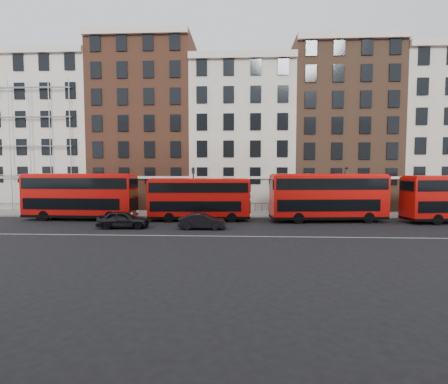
{
  "coord_description": "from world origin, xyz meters",
  "views": [
    {
      "loc": [
        -0.04,
        -29.1,
        5.39
      ],
      "look_at": [
        -1.76,
        5.0,
        3.0
      ],
      "focal_mm": 28.0,
      "sensor_mm": 36.0,
      "label": 1
    }
  ],
  "objects_px": {
    "bus_a": "(80,195)",
    "bus_b": "(199,198)",
    "car_rear": "(123,219)",
    "car_front": "(202,221)",
    "bus_c": "(327,196)"
  },
  "relations": [
    {
      "from": "car_rear",
      "to": "car_front",
      "type": "height_order",
      "value": "car_rear"
    },
    {
      "from": "car_rear",
      "to": "bus_c",
      "type": "bearing_deg",
      "value": -80.38
    },
    {
      "from": "bus_a",
      "to": "bus_b",
      "type": "height_order",
      "value": "bus_a"
    },
    {
      "from": "bus_c",
      "to": "car_rear",
      "type": "distance_m",
      "value": 19.72
    },
    {
      "from": "bus_a",
      "to": "car_front",
      "type": "relative_size",
      "value": 2.78
    },
    {
      "from": "bus_a",
      "to": "car_rear",
      "type": "height_order",
      "value": "bus_a"
    },
    {
      "from": "car_front",
      "to": "bus_a",
      "type": "bearing_deg",
      "value": 69.35
    },
    {
      "from": "bus_c",
      "to": "car_rear",
      "type": "relative_size",
      "value": 2.54
    },
    {
      "from": "bus_b",
      "to": "car_rear",
      "type": "bearing_deg",
      "value": -146.08
    },
    {
      "from": "bus_a",
      "to": "car_front",
      "type": "bearing_deg",
      "value": -18.29
    },
    {
      "from": "bus_a",
      "to": "car_front",
      "type": "distance_m",
      "value": 14.2
    },
    {
      "from": "bus_a",
      "to": "bus_c",
      "type": "distance_m",
      "value": 25.21
    },
    {
      "from": "bus_b",
      "to": "car_front",
      "type": "distance_m",
      "value": 5.15
    },
    {
      "from": "bus_a",
      "to": "bus_c",
      "type": "xyz_separation_m",
      "value": [
        25.21,
        -0.0,
        0.0
      ]
    },
    {
      "from": "bus_b",
      "to": "car_rear",
      "type": "height_order",
      "value": "bus_b"
    }
  ]
}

